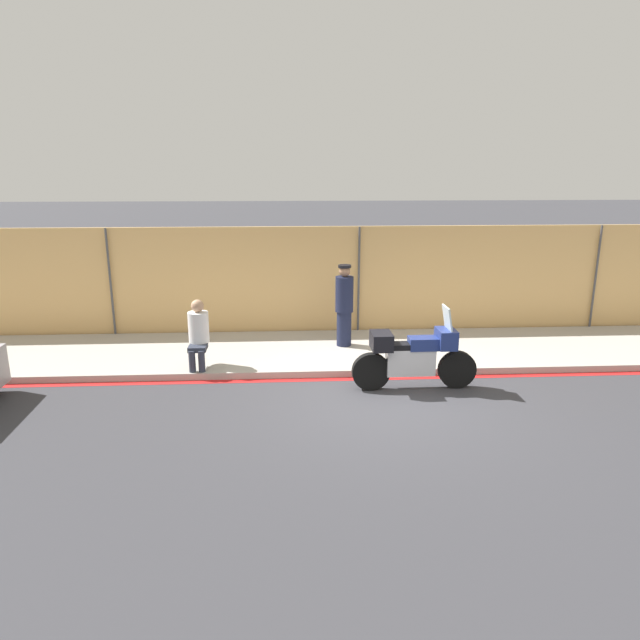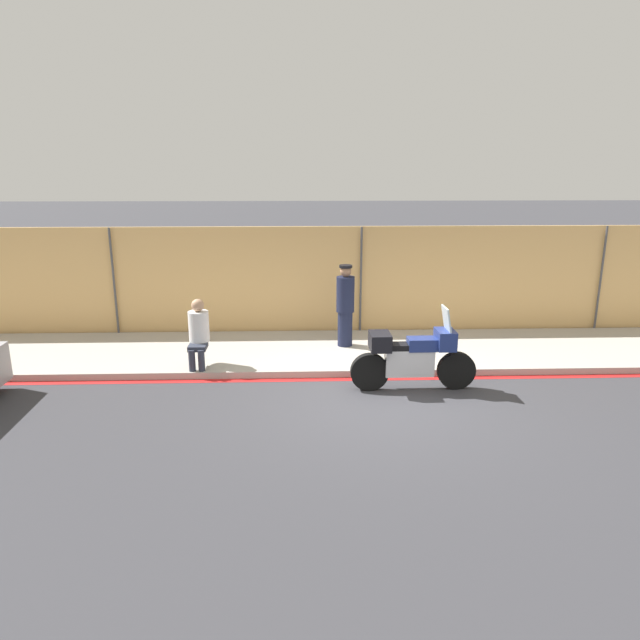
{
  "view_description": "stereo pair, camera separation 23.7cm",
  "coord_description": "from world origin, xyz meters",
  "views": [
    {
      "loc": [
        -1.64,
        -9.13,
        3.88
      ],
      "look_at": [
        -1.02,
        1.71,
        0.96
      ],
      "focal_mm": 32.0,
      "sensor_mm": 36.0,
      "label": 1
    },
    {
      "loc": [
        -1.4,
        -9.14,
        3.88
      ],
      "look_at": [
        -1.02,
        1.71,
        0.96
      ],
      "focal_mm": 32.0,
      "sensor_mm": 36.0,
      "label": 2
    }
  ],
  "objects": [
    {
      "name": "motorcycle",
      "position": [
        0.58,
        0.42,
        0.62
      ],
      "size": [
        2.26,
        0.51,
        1.52
      ],
      "rotation": [
        0.0,
        0.0,
        0.01
      ],
      "color": "black",
      "rests_on": "ground_plane"
    },
    {
      "name": "officer_standing",
      "position": [
        -0.45,
        2.66,
        1.04
      ],
      "size": [
        0.39,
        0.39,
        1.76
      ],
      "color": "#191E38",
      "rests_on": "sidewalk"
    },
    {
      "name": "person_seated_on_curb",
      "position": [
        -3.38,
        1.51,
        0.85
      ],
      "size": [
        0.4,
        0.68,
        1.31
      ],
      "color": "#2D3342",
      "rests_on": "sidewalk"
    },
    {
      "name": "storefront_fence",
      "position": [
        -0.0,
        3.93,
        1.29
      ],
      "size": [
        40.04,
        0.17,
        2.58
      ],
      "color": "#E5B26B",
      "rests_on": "ground_plane"
    },
    {
      "name": "ground_plane",
      "position": [
        0.0,
        0.0,
        0.0
      ],
      "size": [
        120.0,
        120.0,
        0.0
      ],
      "primitive_type": "plane",
      "color": "#38383D"
    },
    {
      "name": "curb_paint_stripe",
      "position": [
        0.0,
        0.95,
        0.0
      ],
      "size": [
        42.15,
        0.18,
        0.01
      ],
      "color": "red",
      "rests_on": "ground_plane"
    },
    {
      "name": "sidewalk",
      "position": [
        0.0,
        2.44,
        0.07
      ],
      "size": [
        42.15,
        2.8,
        0.13
      ],
      "color": "#ADA89E",
      "rests_on": "ground_plane"
    }
  ]
}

